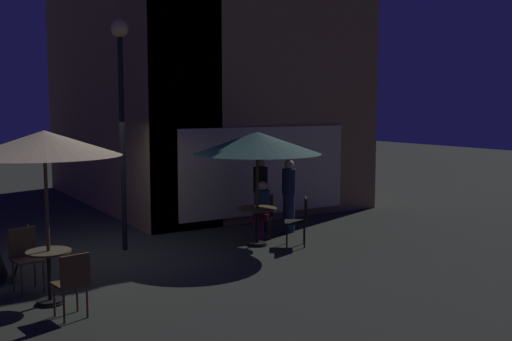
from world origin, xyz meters
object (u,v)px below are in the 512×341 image
cafe_table_1 (49,268)px  patio_umbrella_1 (44,144)px  street_lamp_near_corner (121,89)px  menu_sandwich_board (8,254)px  patron_standing_2 (289,195)px  cafe_chair_0 (301,217)px  cafe_table_0 (257,217)px  cafe_chair_3 (25,253)px  patron_standing_1 (260,194)px  cafe_chair_1 (263,212)px  patron_seated_0 (262,207)px  cafe_chair_2 (73,279)px  patio_umbrella_0 (257,143)px

cafe_table_1 → patio_umbrella_1: size_ratio=0.31×
street_lamp_near_corner → cafe_table_1: (-2.00, -2.50, -2.60)m
menu_sandwich_board → patron_standing_2: 5.99m
patio_umbrella_1 → cafe_chair_0: (5.11, 0.93, -1.69)m
cafe_chair_0 → patron_standing_2: patron_standing_2 is taller
cafe_table_0 → menu_sandwich_board: bearing=178.5°
cafe_chair_3 → patron_standing_1: bearing=96.9°
cafe_chair_1 → cafe_table_1: bearing=-26.3°
cafe_chair_3 → patron_seated_0: patron_seated_0 is taller
patio_umbrella_1 → cafe_chair_2: 1.91m
patron_standing_2 → cafe_chair_0: bearing=-9.0°
patio_umbrella_1 → cafe_chair_3: (-0.16, 0.85, -1.70)m
patio_umbrella_1 → patio_umbrella_0: bearing=18.0°
menu_sandwich_board → cafe_table_0: size_ratio=1.05×
patio_umbrella_1 → patron_seated_0: bearing=21.7°
cafe_chair_3 → patron_seated_0: bearing=91.7°
patron_standing_1 → street_lamp_near_corner: bearing=124.6°
patron_standing_2 → patio_umbrella_0: bearing=-45.0°
cafe_table_0 → patron_standing_1: 1.35m
patron_standing_1 → patron_seated_0: bearing=-174.9°
menu_sandwich_board → cafe_chair_3: (0.13, -0.70, 0.15)m
cafe_chair_3 → cafe_table_1: bearing=-0.0°
patio_umbrella_1 → patron_standing_2: 6.22m
cafe_table_1 → cafe_chair_3: size_ratio=0.81×
patio_umbrella_1 → cafe_chair_1: size_ratio=2.73×
cafe_chair_0 → patron_standing_2: 1.35m
cafe_chair_0 → cafe_chair_1: bearing=-45.9°
patio_umbrella_1 → cafe_table_1: bearing=0.0°
cafe_table_0 → cafe_chair_1: cafe_chair_1 is taller
cafe_table_1 → cafe_chair_2: bearing=-81.7°
cafe_table_0 → cafe_table_1: cafe_table_1 is taller
cafe_chair_2 → patron_seated_0: 5.43m
cafe_chair_2 → patron_standing_2: size_ratio=0.55×
cafe_chair_3 → patron_standing_1: (5.31, 1.65, 0.26)m
cafe_table_1 → patron_seated_0: size_ratio=0.64×
cafe_chair_1 → patio_umbrella_1: bearing=-26.3°
patron_standing_1 → patron_standing_2: (0.51, -0.37, -0.01)m
cafe_chair_1 → patron_standing_2: bearing=139.0°
patio_umbrella_0 → street_lamp_near_corner: bearing=155.8°
street_lamp_near_corner → patio_umbrella_1: (-2.00, -2.50, -0.84)m
street_lamp_near_corner → patio_umbrella_1: size_ratio=1.79×
cafe_chair_1 → patron_seated_0: patron_seated_0 is taller
patron_standing_2 → patio_umbrella_1: bearing=-53.4°
cafe_chair_0 → cafe_chair_3: bearing=35.4°
cafe_table_0 → patron_standing_1: patron_standing_1 is taller
cafe_table_1 → patron_standing_2: size_ratio=0.47×
patio_umbrella_0 → cafe_chair_2: 5.05m
cafe_table_0 → patio_umbrella_1: 4.92m
cafe_table_1 → patron_seated_0: (4.82, 1.92, 0.17)m
patio_umbrella_1 → cafe_chair_1: patio_umbrella_1 is taller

